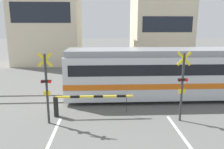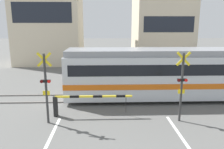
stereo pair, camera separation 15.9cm
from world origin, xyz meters
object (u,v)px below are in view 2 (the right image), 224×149
at_px(crossing_signal_left, 46,85).
at_px(crossing_signal_right, 182,84).
at_px(crossing_barrier_near, 77,101).
at_px(pedestrian, 112,69).
at_px(crossing_barrier_far, 135,76).
at_px(commuter_train, 189,72).

relative_size(crossing_signal_left, crossing_signal_right, 1.00).
distance_m(crossing_barrier_near, pedestrian, 7.93).
bearing_deg(crossing_signal_left, pedestrian, 68.09).
relative_size(crossing_barrier_near, crossing_barrier_far, 1.00).
bearing_deg(crossing_barrier_far, pedestrian, 132.32).
relative_size(crossing_barrier_near, crossing_signal_left, 1.18).
height_order(crossing_barrier_near, crossing_barrier_far, same).
bearing_deg(crossing_barrier_near, pedestrian, 74.60).
relative_size(crossing_signal_left, pedestrian, 2.05).
height_order(commuter_train, pedestrian, commuter_train).
bearing_deg(crossing_signal_left, crossing_signal_right, 0.00).
xyz_separation_m(crossing_signal_right, pedestrian, (-3.00, 8.43, -0.93)).
bearing_deg(crossing_barrier_near, crossing_signal_right, -8.76).
height_order(crossing_signal_left, crossing_signal_right, same).
bearing_deg(crossing_signal_left, commuter_train, 23.50).
relative_size(crossing_barrier_far, crossing_signal_left, 1.18).
xyz_separation_m(crossing_barrier_far, crossing_signal_left, (-5.10, -6.56, 1.09)).
height_order(crossing_signal_right, pedestrian, crossing_signal_right).
distance_m(commuter_train, crossing_signal_right, 3.93).
relative_size(crossing_barrier_far, pedestrian, 2.42).
relative_size(crossing_barrier_far, crossing_signal_right, 1.18).
relative_size(commuter_train, crossing_signal_right, 4.55).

